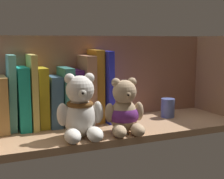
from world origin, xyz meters
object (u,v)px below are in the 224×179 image
(book_3, at_px, (22,98))
(book_8, at_px, (75,96))
(book_9, at_px, (85,89))
(book_10, at_px, (95,86))
(book_4, at_px, (32,91))
(teddy_bear_smaller, at_px, (124,111))
(book_5, at_px, (41,97))
(book_7, at_px, (64,96))
(book_2, at_px, (11,92))
(book_1, at_px, (1,103))
(book_6, at_px, (53,100))
(book_11, at_px, (103,86))
(pillar_candle, at_px, (168,108))
(teddy_bear_larger, at_px, (81,111))

(book_3, relative_size, book_8, 1.08)
(book_9, distance_m, book_10, 0.03)
(book_4, xyz_separation_m, book_10, (0.20, -0.00, 0.01))
(teddy_bear_smaller, bearing_deg, book_5, 140.57)
(book_3, distance_m, book_7, 0.13)
(book_5, xyz_separation_m, book_8, (0.10, 0.00, -0.00))
(book_2, relative_size, book_3, 1.19)
(book_1, xyz_separation_m, book_10, (0.28, 0.00, 0.03))
(book_7, height_order, teddy_bear_smaller, book_7)
(book_3, xyz_separation_m, book_9, (0.19, 0.00, 0.01))
(book_2, height_order, book_3, book_2)
(book_7, height_order, book_10, book_10)
(book_7, relative_size, book_8, 1.05)
(book_5, relative_size, teddy_bear_smaller, 1.15)
(book_6, height_order, book_7, book_7)
(book_8, bearing_deg, teddy_bear_smaller, -60.28)
(book_3, bearing_deg, teddy_bear_smaller, -32.77)
(book_11, xyz_separation_m, pillar_candle, (0.21, -0.06, -0.08))
(book_1, bearing_deg, book_7, 0.00)
(book_1, relative_size, book_5, 0.88)
(book_6, bearing_deg, book_2, -180.00)
(teddy_bear_smaller, bearing_deg, book_10, 99.21)
(book_3, xyz_separation_m, teddy_bear_smaller, (0.25, -0.16, -0.03))
(book_11, distance_m, pillar_candle, 0.23)
(book_4, bearing_deg, pillar_candle, -7.25)
(book_6, height_order, pillar_candle, book_6)
(book_6, relative_size, teddy_bear_larger, 0.88)
(book_3, distance_m, book_10, 0.23)
(book_10, height_order, book_11, book_10)
(teddy_bear_larger, bearing_deg, book_7, 90.12)
(book_3, xyz_separation_m, book_4, (0.03, 0.00, 0.02))
(book_4, height_order, pillar_candle, book_4)
(book_7, bearing_deg, pillar_candle, -9.32)
(teddy_bear_larger, xyz_separation_m, pillar_candle, (0.34, 0.10, -0.04))
(book_1, relative_size, book_7, 0.89)
(book_1, bearing_deg, book_10, 0.00)
(pillar_candle, bearing_deg, book_7, 170.68)
(book_4, xyz_separation_m, book_11, (0.22, -0.00, 0.00))
(book_4, distance_m, book_6, 0.07)
(book_7, bearing_deg, book_10, -0.00)
(book_4, height_order, book_5, book_4)
(teddy_bear_smaller, bearing_deg, book_11, 89.68)
(book_3, height_order, book_10, book_10)
(book_1, xyz_separation_m, teddy_bear_larger, (0.19, -0.16, -0.01))
(book_7, bearing_deg, teddy_bear_larger, -89.88)
(book_8, relative_size, book_9, 0.80)
(book_1, bearing_deg, book_11, 0.00)
(book_2, height_order, pillar_candle, book_2)
(book_7, xyz_separation_m, book_10, (0.10, -0.00, 0.03))
(teddy_bear_smaller, bearing_deg, book_8, 119.72)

